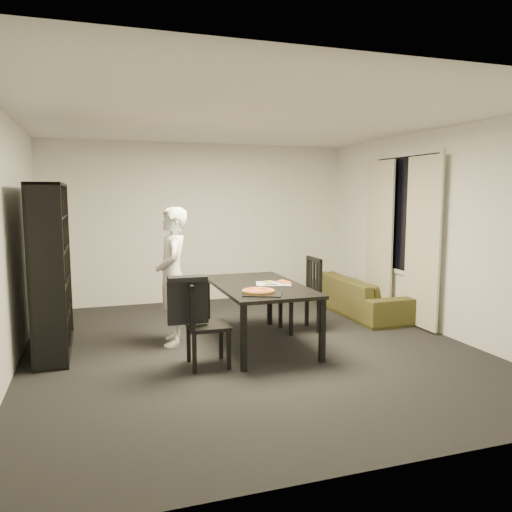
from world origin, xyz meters
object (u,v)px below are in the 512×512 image
object	(u,v)px
dining_table	(259,290)
chair_left	(200,319)
chair_right	(306,289)
person	(173,276)
bookshelf	(51,268)
baking_tray	(263,294)
pepperoni_pizza	(258,291)
sofa	(361,295)

from	to	relation	value
dining_table	chair_left	size ratio (longest dim) A/B	1.96
chair_left	chair_right	bearing A→B (deg)	-58.33
chair_right	dining_table	bearing A→B (deg)	-62.23
chair_left	person	bearing A→B (deg)	9.89
bookshelf	baking_tray	xyz separation A→B (m)	(2.15, -1.08, -0.22)
pepperoni_pizza	sofa	xyz separation A→B (m)	(2.13, 1.50, -0.48)
sofa	pepperoni_pizza	bearing A→B (deg)	125.26
chair_left	chair_right	distance (m)	1.87
baking_tray	sofa	xyz separation A→B (m)	(2.10, 1.56, -0.45)
chair_left	chair_right	size ratio (longest dim) A/B	0.92
chair_left	sofa	distance (m)	3.19
chair_right	baking_tray	size ratio (longest dim) A/B	2.40
bookshelf	dining_table	size ratio (longest dim) A/B	1.09
pepperoni_pizza	sofa	size ratio (longest dim) A/B	0.19
bookshelf	pepperoni_pizza	distance (m)	2.36
chair_right	pepperoni_pizza	bearing A→B (deg)	-46.08
chair_left	chair_right	xyz separation A→B (m)	(1.61, 0.95, 0.04)
chair_left	sofa	world-z (taller)	chair_left
person	pepperoni_pizza	distance (m)	1.16
bookshelf	chair_left	bearing A→B (deg)	-35.88
chair_right	sofa	size ratio (longest dim) A/B	0.51
chair_left	baking_tray	size ratio (longest dim) A/B	2.22
bookshelf	person	xyz separation A→B (m)	(1.33, -0.18, -0.13)
chair_left	pepperoni_pizza	world-z (taller)	chair_left
sofa	bookshelf	bearing A→B (deg)	96.45
bookshelf	person	world-z (taller)	bookshelf
pepperoni_pizza	sofa	world-z (taller)	pepperoni_pizza
bookshelf	person	distance (m)	1.35
bookshelf	baking_tray	world-z (taller)	bookshelf
bookshelf	pepperoni_pizza	xyz separation A→B (m)	(2.12, -1.02, -0.20)
chair_right	sofa	xyz separation A→B (m)	(1.16, 0.59, -0.27)
bookshelf	chair_left	xyz separation A→B (m)	(1.47, -1.06, -0.44)
bookshelf	dining_table	xyz separation A→B (m)	(2.29, -0.52, -0.29)
chair_right	chair_left	bearing A→B (deg)	-58.98
person	chair_left	bearing A→B (deg)	15.64
dining_table	bookshelf	bearing A→B (deg)	167.20
person	sofa	xyz separation A→B (m)	(2.91, 0.66, -0.54)
bookshelf	pepperoni_pizza	bearing A→B (deg)	-25.79
chair_right	pepperoni_pizza	size ratio (longest dim) A/B	2.74
chair_left	pepperoni_pizza	bearing A→B (deg)	-85.38
chair_left	person	xyz separation A→B (m)	(-0.14, 0.88, 0.31)
dining_table	chair_left	xyz separation A→B (m)	(-0.82, -0.54, -0.15)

